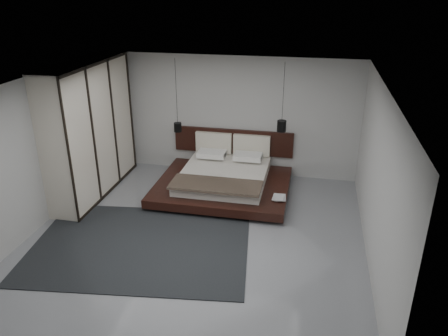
% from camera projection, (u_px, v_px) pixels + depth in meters
% --- Properties ---
extents(floor, '(6.00, 6.00, 0.00)m').
position_uv_depth(floor, '(198.00, 234.00, 8.07)').
color(floor, gray).
rests_on(floor, ground).
extents(ceiling, '(6.00, 6.00, 0.00)m').
position_uv_depth(ceiling, '(193.00, 84.00, 6.96)').
color(ceiling, white).
rests_on(ceiling, wall_back).
extents(wall_back, '(6.00, 0.00, 6.00)m').
position_uv_depth(wall_back, '(229.00, 116.00, 10.22)').
color(wall_back, '#AEAFAC').
rests_on(wall_back, floor).
extents(wall_front, '(6.00, 0.00, 6.00)m').
position_uv_depth(wall_front, '(124.00, 268.00, 4.82)').
color(wall_front, '#AEAFAC').
rests_on(wall_front, floor).
extents(wall_left, '(0.00, 6.00, 6.00)m').
position_uv_depth(wall_left, '(39.00, 152.00, 8.08)').
color(wall_left, '#AEAFAC').
rests_on(wall_left, floor).
extents(wall_right, '(0.00, 6.00, 6.00)m').
position_uv_depth(wall_right, '(377.00, 180.00, 6.95)').
color(wall_right, '#AEAFAC').
rests_on(wall_right, floor).
extents(lattice_screen, '(0.05, 0.90, 2.60)m').
position_uv_depth(lattice_screen, '(103.00, 119.00, 10.32)').
color(lattice_screen, black).
rests_on(lattice_screen, floor).
extents(bed, '(2.85, 2.42, 1.09)m').
position_uv_depth(bed, '(224.00, 178.00, 9.65)').
color(bed, black).
rests_on(bed, floor).
extents(book_lower, '(0.26, 0.34, 0.03)m').
position_uv_depth(book_lower, '(274.00, 197.00, 8.84)').
color(book_lower, '#99724C').
rests_on(book_lower, bed).
extents(book_upper, '(0.24, 0.32, 0.02)m').
position_uv_depth(book_upper, '(273.00, 197.00, 8.80)').
color(book_upper, '#99724C').
rests_on(book_upper, book_lower).
extents(pendant_left, '(0.17, 0.17, 1.65)m').
position_uv_depth(pendant_left, '(178.00, 127.00, 9.89)').
color(pendant_left, black).
rests_on(pendant_left, ceiling).
extents(pendant_right, '(0.20, 0.20, 1.48)m').
position_uv_depth(pendant_right, '(282.00, 126.00, 9.38)').
color(pendant_right, black).
rests_on(pendant_right, ceiling).
extents(wardrobe, '(0.68, 2.89, 2.84)m').
position_uv_depth(wardrobe, '(90.00, 129.00, 9.24)').
color(wardrobe, beige).
rests_on(wardrobe, floor).
extents(rug, '(4.09, 3.15, 0.02)m').
position_uv_depth(rug, '(141.00, 245.00, 7.73)').
color(rug, black).
rests_on(rug, floor).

